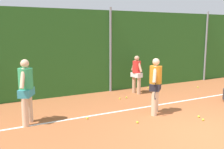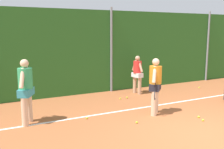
# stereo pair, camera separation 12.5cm
# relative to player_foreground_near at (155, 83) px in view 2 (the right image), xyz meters

# --- Properties ---
(ground_plane) EXTENTS (31.32, 31.32, 0.00)m
(ground_plane) POSITION_rel_player_foreground_near_xyz_m (0.21, -0.31, -1.04)
(ground_plane) COLOR #A85B33
(hedge_fence_backdrop) EXTENTS (20.36, 0.25, 3.60)m
(hedge_fence_backdrop) POSITION_rel_player_foreground_near_xyz_m (0.21, 3.76, 0.76)
(hedge_fence_backdrop) COLOR #286023
(hedge_fence_backdrop) RESTS_ON ground_plane
(fence_post_center) EXTENTS (0.10, 0.10, 3.73)m
(fence_post_center) POSITION_rel_player_foreground_near_xyz_m (0.21, 3.59, 0.83)
(fence_post_center) COLOR gray
(fence_post_center) RESTS_ON ground_plane
(fence_post_right) EXTENTS (0.10, 0.10, 3.73)m
(fence_post_right) POSITION_rel_player_foreground_near_xyz_m (6.08, 3.59, 0.83)
(fence_post_right) COLOR gray
(fence_post_right) RESTS_ON ground_plane
(court_baseline_paint) EXTENTS (14.88, 0.10, 0.01)m
(court_baseline_paint) POSITION_rel_player_foreground_near_xyz_m (0.21, 0.77, -1.03)
(court_baseline_paint) COLOR white
(court_baseline_paint) RESTS_ON ground_plane
(player_foreground_near) EXTENTS (0.61, 0.67, 1.85)m
(player_foreground_near) POSITION_rel_player_foreground_near_xyz_m (0.00, 0.00, 0.00)
(player_foreground_near) COLOR beige
(player_foreground_near) RESTS_ON ground_plane
(player_midcourt) EXTENTS (0.56, 0.80, 1.92)m
(player_midcourt) POSITION_rel_player_foreground_near_xyz_m (-3.90, 0.96, 0.04)
(player_midcourt) COLOR beige
(player_midcourt) RESTS_ON ground_plane
(player_backcourt_far) EXTENTS (0.35, 0.69, 1.65)m
(player_backcourt_far) POSITION_rel_player_foreground_near_xyz_m (1.02, 2.69, -0.11)
(player_backcourt_far) COLOR tan
(player_backcourt_far) RESTS_ON ground_plane
(tennis_ball_0) EXTENTS (0.07, 0.07, 0.07)m
(tennis_ball_0) POSITION_rel_player_foreground_near_xyz_m (-2.18, 0.54, -1.00)
(tennis_ball_0) COLOR #CCDB33
(tennis_ball_0) RESTS_ON ground_plane
(tennis_ball_1) EXTENTS (0.07, 0.07, 0.07)m
(tennis_ball_1) POSITION_rel_player_foreground_near_xyz_m (-0.12, 2.15, -1.00)
(tennis_ball_1) COLOR #CCDB33
(tennis_ball_1) RESTS_ON ground_plane
(tennis_ball_3) EXTENTS (0.07, 0.07, 0.07)m
(tennis_ball_3) POSITION_rel_player_foreground_near_xyz_m (4.23, 2.23, -1.00)
(tennis_ball_3) COLOR #CCDB33
(tennis_ball_3) RESTS_ON ground_plane
(tennis_ball_4) EXTENTS (0.07, 0.07, 0.07)m
(tennis_ball_4) POSITION_rel_player_foreground_near_xyz_m (0.20, 2.15, -1.00)
(tennis_ball_4) COLOR #CCDB33
(tennis_ball_4) RESTS_ON ground_plane
(tennis_ball_5) EXTENTS (0.07, 0.07, 0.07)m
(tennis_ball_5) POSITION_rel_player_foreground_near_xyz_m (2.03, 3.22, -1.00)
(tennis_ball_5) COLOR #CCDB33
(tennis_ball_5) RESTS_ON ground_plane
(tennis_ball_6) EXTENTS (0.07, 0.07, 0.07)m
(tennis_ball_6) POSITION_rel_player_foreground_near_xyz_m (-1.00, -0.50, -1.00)
(tennis_ball_6) COLOR #CCDB33
(tennis_ball_6) RESTS_ON ground_plane
(tennis_ball_8) EXTENTS (0.07, 0.07, 0.07)m
(tennis_ball_8) POSITION_rel_player_foreground_near_xyz_m (1.01, -0.96, -1.00)
(tennis_ball_8) COLOR #CCDB33
(tennis_ball_8) RESTS_ON ground_plane
(tennis_ball_9) EXTENTS (0.07, 0.07, 0.07)m
(tennis_ball_9) POSITION_rel_player_foreground_near_xyz_m (1.87, 2.82, -1.00)
(tennis_ball_9) COLOR #CCDB33
(tennis_ball_9) RESTS_ON ground_plane
(tennis_ball_10) EXTENTS (0.07, 0.07, 0.07)m
(tennis_ball_10) POSITION_rel_player_foreground_near_xyz_m (0.90, -1.24, -1.00)
(tennis_ball_10) COLOR #CCDB33
(tennis_ball_10) RESTS_ON ground_plane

